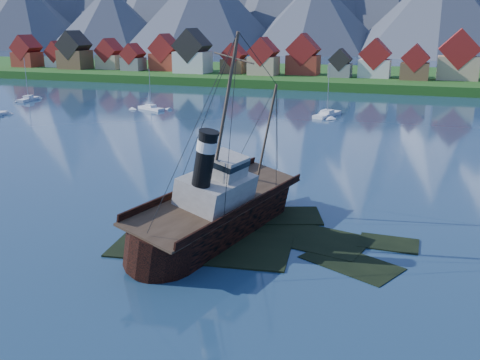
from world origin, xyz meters
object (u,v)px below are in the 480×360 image
(sailboat_c, at_px, (151,109))
(sailboat_e, at_px, (327,115))
(sailboat_b, at_px, (29,100))
(tugboat_wreck, at_px, (220,205))

(sailboat_c, height_order, sailboat_e, sailboat_e)
(sailboat_b, xyz_separation_m, sailboat_c, (42.34, -3.21, -0.05))
(sailboat_e, bearing_deg, sailboat_b, -163.66)
(tugboat_wreck, xyz_separation_m, sailboat_e, (-2.72, 78.72, -2.61))
(tugboat_wreck, height_order, sailboat_e, tugboat_wreck)
(sailboat_c, bearing_deg, sailboat_e, -59.05)
(sailboat_c, distance_m, sailboat_e, 46.14)
(sailboat_e, bearing_deg, sailboat_c, -158.37)
(tugboat_wreck, relative_size, sailboat_e, 2.28)
(tugboat_wreck, relative_size, sailboat_c, 2.59)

